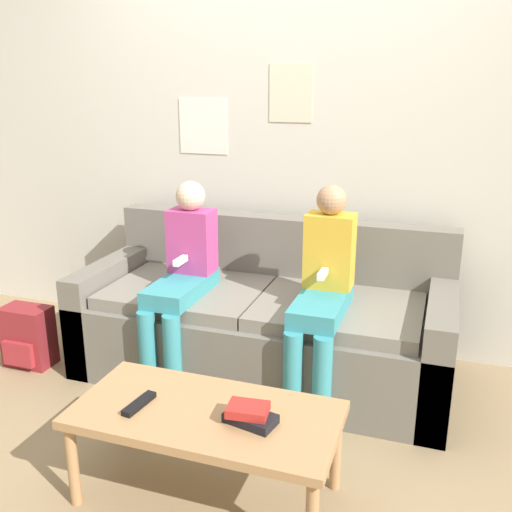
{
  "coord_description": "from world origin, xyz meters",
  "views": [
    {
      "loc": [
        0.9,
        -2.25,
        1.59
      ],
      "look_at": [
        0.0,
        0.4,
        0.72
      ],
      "focal_mm": 40.0,
      "sensor_mm": 36.0,
      "label": 1
    }
  ],
  "objects_px": {
    "couch": "(264,324)",
    "person_left": "(182,274)",
    "person_right": "(323,289)",
    "backpack": "(28,337)",
    "coffee_table": "(206,420)",
    "tv_remote": "(139,404)"
  },
  "relations": [
    {
      "from": "couch",
      "to": "person_left",
      "type": "height_order",
      "value": "person_left"
    },
    {
      "from": "person_right",
      "to": "backpack",
      "type": "height_order",
      "value": "person_right"
    },
    {
      "from": "coffee_table",
      "to": "person_left",
      "type": "distance_m",
      "value": 1.02
    },
    {
      "from": "person_left",
      "to": "backpack",
      "type": "height_order",
      "value": "person_left"
    },
    {
      "from": "person_left",
      "to": "couch",
      "type": "bearing_deg",
      "value": 27.38
    },
    {
      "from": "couch",
      "to": "backpack",
      "type": "bearing_deg",
      "value": -164.15
    },
    {
      "from": "coffee_table",
      "to": "backpack",
      "type": "bearing_deg",
      "value": 154.3
    },
    {
      "from": "backpack",
      "to": "person_right",
      "type": "bearing_deg",
      "value": 5.82
    },
    {
      "from": "person_right",
      "to": "backpack",
      "type": "distance_m",
      "value": 1.74
    },
    {
      "from": "person_left",
      "to": "person_right",
      "type": "relative_size",
      "value": 0.98
    },
    {
      "from": "coffee_table",
      "to": "tv_remote",
      "type": "relative_size",
      "value": 5.87
    },
    {
      "from": "person_right",
      "to": "couch",
      "type": "bearing_deg",
      "value": 151.38
    },
    {
      "from": "person_right",
      "to": "tv_remote",
      "type": "distance_m",
      "value": 1.06
    },
    {
      "from": "couch",
      "to": "person_right",
      "type": "distance_m",
      "value": 0.53
    },
    {
      "from": "backpack",
      "to": "coffee_table",
      "type": "bearing_deg",
      "value": -25.7
    },
    {
      "from": "coffee_table",
      "to": "backpack",
      "type": "distance_m",
      "value": 1.58
    },
    {
      "from": "couch",
      "to": "person_right",
      "type": "bearing_deg",
      "value": -28.62
    },
    {
      "from": "backpack",
      "to": "couch",
      "type": "bearing_deg",
      "value": 15.85
    },
    {
      "from": "tv_remote",
      "to": "person_right",
      "type": "bearing_deg",
      "value": 68.1
    },
    {
      "from": "person_left",
      "to": "tv_remote",
      "type": "relative_size",
      "value": 6.2
    },
    {
      "from": "couch",
      "to": "backpack",
      "type": "xyz_separation_m",
      "value": [
        -1.31,
        -0.37,
        -0.11
      ]
    },
    {
      "from": "tv_remote",
      "to": "backpack",
      "type": "xyz_separation_m",
      "value": [
        -1.17,
        0.74,
        -0.22
      ]
    }
  ]
}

